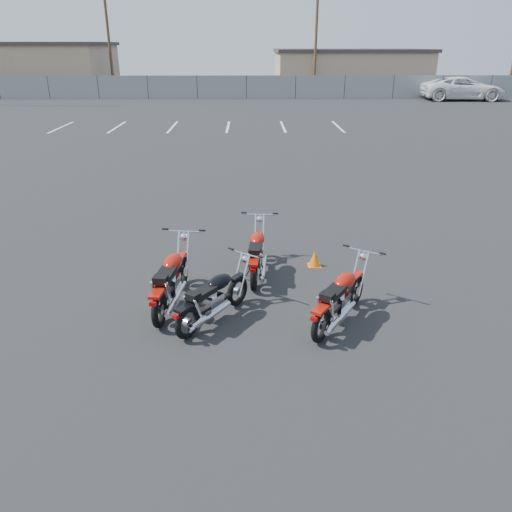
{
  "coord_description": "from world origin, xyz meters",
  "views": [
    {
      "loc": [
        0.06,
        -7.63,
        4.16
      ],
      "look_at": [
        0.2,
        0.6,
        0.65
      ],
      "focal_mm": 35.0,
      "sensor_mm": 36.0,
      "label": 1
    }
  ],
  "objects_px": {
    "motorcycle_second_black": "(214,298)",
    "motorcycle_rear_red": "(340,298)",
    "motorcycle_third_red": "(257,254)",
    "motorcycle_front_red": "(171,280)",
    "white_van": "(464,82)"
  },
  "relations": [
    {
      "from": "motorcycle_second_black",
      "to": "white_van",
      "type": "xyz_separation_m",
      "value": [
        17.65,
        34.13,
        0.98
      ]
    },
    {
      "from": "motorcycle_front_red",
      "to": "white_van",
      "type": "xyz_separation_m",
      "value": [
        18.4,
        33.57,
        0.93
      ]
    },
    {
      "from": "motorcycle_second_black",
      "to": "motorcycle_rear_red",
      "type": "relative_size",
      "value": 0.93
    },
    {
      "from": "motorcycle_front_red",
      "to": "motorcycle_third_red",
      "type": "relative_size",
      "value": 1.06
    },
    {
      "from": "white_van",
      "to": "motorcycle_third_red",
      "type": "bearing_deg",
      "value": 155.54
    },
    {
      "from": "motorcycle_third_red",
      "to": "motorcycle_rear_red",
      "type": "height_order",
      "value": "motorcycle_third_red"
    },
    {
      "from": "motorcycle_second_black",
      "to": "motorcycle_rear_red",
      "type": "bearing_deg",
      "value": -2.43
    },
    {
      "from": "motorcycle_rear_red",
      "to": "white_van",
      "type": "relative_size",
      "value": 0.25
    },
    {
      "from": "motorcycle_rear_red",
      "to": "motorcycle_second_black",
      "type": "bearing_deg",
      "value": 177.57
    },
    {
      "from": "motorcycle_second_black",
      "to": "white_van",
      "type": "relative_size",
      "value": 0.23
    },
    {
      "from": "motorcycle_front_red",
      "to": "motorcycle_rear_red",
      "type": "height_order",
      "value": "motorcycle_front_red"
    },
    {
      "from": "motorcycle_front_red",
      "to": "motorcycle_rear_red",
      "type": "bearing_deg",
      "value": -12.98
    },
    {
      "from": "motorcycle_second_black",
      "to": "motorcycle_third_red",
      "type": "xyz_separation_m",
      "value": [
        0.73,
        1.75,
        0.03
      ]
    },
    {
      "from": "motorcycle_third_red",
      "to": "white_van",
      "type": "bearing_deg",
      "value": 62.4
    },
    {
      "from": "motorcycle_front_red",
      "to": "motorcycle_third_red",
      "type": "height_order",
      "value": "motorcycle_front_red"
    }
  ]
}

